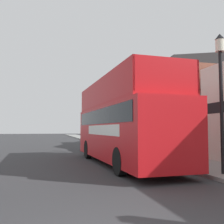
# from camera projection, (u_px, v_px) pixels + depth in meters

# --- Properties ---
(ground_plane) EXTENTS (144.00, 144.00, 0.00)m
(ground_plane) POSITION_uv_depth(u_px,v_px,m) (52.00, 148.00, 23.25)
(ground_plane) COLOR #333335
(sidewalk) EXTENTS (2.83, 108.00, 0.14)m
(sidewalk) POSITION_uv_depth(u_px,v_px,m) (130.00, 149.00, 21.92)
(sidewalk) COLOR gray
(sidewalk) RESTS_ON ground_plane
(brick_terrace_rear) EXTENTS (6.00, 16.87, 8.57)m
(brick_terrace_rear) POSITION_uv_depth(u_px,v_px,m) (174.00, 101.00, 23.82)
(brick_terrace_rear) COLOR brown
(brick_terrace_rear) RESTS_ON ground_plane
(tour_bus) EXTENTS (2.85, 10.00, 4.11)m
(tour_bus) POSITION_uv_depth(u_px,v_px,m) (122.00, 127.00, 12.99)
(tour_bus) COLOR red
(tour_bus) RESTS_ON ground_plane
(parked_car_ahead_of_bus) EXTENTS (1.97, 4.46, 1.51)m
(parked_car_ahead_of_bus) POSITION_uv_depth(u_px,v_px,m) (101.00, 142.00, 20.95)
(parked_car_ahead_of_bus) COLOR black
(parked_car_ahead_of_bus) RESTS_ON ground_plane
(lamp_post_nearest) EXTENTS (0.35, 0.35, 5.09)m
(lamp_post_nearest) POSITION_uv_depth(u_px,v_px,m) (221.00, 77.00, 9.51)
(lamp_post_nearest) COLOR black
(lamp_post_nearest) RESTS_ON sidewalk
(lamp_post_second) EXTENTS (0.35, 0.35, 4.69)m
(lamp_post_second) POSITION_uv_depth(u_px,v_px,m) (133.00, 106.00, 18.47)
(lamp_post_second) COLOR black
(lamp_post_second) RESTS_ON sidewalk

